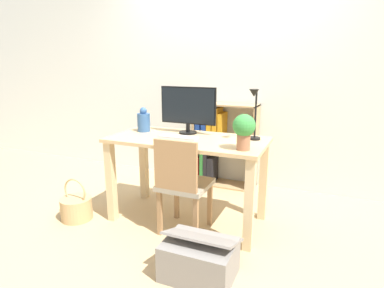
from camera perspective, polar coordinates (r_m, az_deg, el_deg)
ground_plane at (r=3.06m, az=-0.75°, el=-13.13°), size 10.00×10.00×0.00m
wall_back at (r=3.78m, az=6.29°, el=12.57°), size 8.00×0.05×2.60m
desk at (r=2.83m, az=-0.79°, el=-1.85°), size 1.36×0.67×0.77m
monitor at (r=2.94m, az=-0.72°, el=6.57°), size 0.54×0.16×0.43m
keyboard at (r=2.79m, az=-2.37°, el=1.24°), size 0.34×0.11×0.02m
vase at (r=3.08m, az=-8.59°, el=4.02°), size 0.12×0.12×0.23m
desk_lamp at (r=2.69m, az=11.03°, el=6.04°), size 0.10×0.19×0.43m
potted_plant at (r=2.41m, az=9.22°, el=2.67°), size 0.17×0.17×0.27m
chair at (r=2.64m, az=-1.75°, el=-6.85°), size 0.40×0.40×0.83m
bookshelf at (r=3.75m, az=4.07°, el=0.06°), size 0.72×0.28×0.96m
basket at (r=3.19m, az=-19.86°, el=-10.58°), size 0.28×0.28×0.39m
storage_box at (r=2.28m, az=1.33°, el=-19.60°), size 0.48×0.42×0.33m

